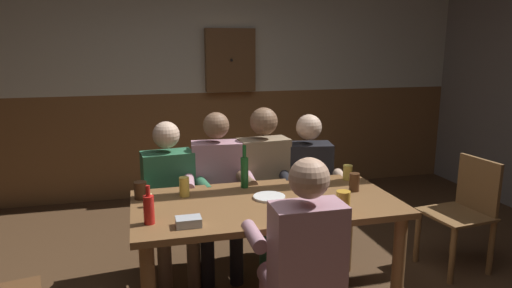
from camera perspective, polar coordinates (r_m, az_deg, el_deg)
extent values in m
cube|color=beige|center=(5.36, -6.60, 14.10)|extent=(6.24, 0.12, 1.45)
cube|color=brown|center=(5.48, -6.26, 0.18)|extent=(6.24, 0.12, 1.19)
cube|color=brown|center=(2.97, 1.25, -7.42)|extent=(1.68, 0.87, 0.04)
cylinder|color=brown|center=(3.12, 17.19, -14.70)|extent=(0.08, 0.08, 0.73)
cylinder|color=brown|center=(3.35, -13.49, -12.51)|extent=(0.08, 0.08, 0.73)
cylinder|color=brown|center=(3.68, 11.30, -10.04)|extent=(0.08, 0.08, 0.73)
cube|color=#33724C|center=(3.59, -10.83, -4.80)|extent=(0.40, 0.26, 0.49)
sphere|color=beige|center=(3.50, -11.08, 1.11)|extent=(0.20, 0.20, 0.20)
cylinder|color=#997F60|center=(3.55, -8.58, -8.78)|extent=(0.17, 0.40, 0.13)
cylinder|color=#997F60|center=(3.52, -11.97, -9.14)|extent=(0.17, 0.40, 0.13)
cylinder|color=#997F60|center=(3.48, -7.72, -14.03)|extent=(0.10, 0.10, 0.42)
cylinder|color=#997F60|center=(3.45, -11.23, -14.45)|extent=(0.10, 0.10, 0.42)
cylinder|color=#33724C|center=(3.39, -6.40, -5.25)|extent=(0.11, 0.29, 0.08)
cylinder|color=#33724C|center=(3.31, -13.85, -5.96)|extent=(0.11, 0.29, 0.08)
cube|color=#B78493|center=(3.62, -4.85, -4.00)|extent=(0.40, 0.24, 0.55)
sphere|color=brown|center=(3.53, -4.97, 2.32)|extent=(0.20, 0.20, 0.20)
cylinder|color=black|center=(3.57, -2.87, -8.54)|extent=(0.17, 0.41, 0.13)
cylinder|color=black|center=(3.55, -6.30, -8.69)|extent=(0.17, 0.41, 0.13)
cylinder|color=black|center=(3.49, -2.44, -13.84)|extent=(0.10, 0.10, 0.42)
cylinder|color=black|center=(3.48, -6.00, -14.03)|extent=(0.10, 0.10, 0.42)
cylinder|color=#B78493|center=(3.41, -0.80, -4.53)|extent=(0.11, 0.29, 0.08)
cylinder|color=#B78493|center=(3.37, -8.31, -4.84)|extent=(0.11, 0.29, 0.08)
cube|color=#997F60|center=(3.70, 0.95, -3.55)|extent=(0.41, 0.25, 0.55)
sphere|color=brown|center=(3.61, 0.97, 2.82)|extent=(0.22, 0.22, 0.22)
cylinder|color=#33724C|center=(3.69, 3.34, -7.80)|extent=(0.17, 0.40, 0.13)
cylinder|color=#33724C|center=(3.62, 0.13, -8.23)|extent=(0.17, 0.40, 0.13)
cylinder|color=#33724C|center=(3.63, 4.54, -12.79)|extent=(0.10, 0.10, 0.42)
cylinder|color=#33724C|center=(3.55, 1.25, -13.35)|extent=(0.10, 0.10, 0.42)
cylinder|color=#997F60|center=(3.56, 5.81, -3.78)|extent=(0.11, 0.29, 0.08)
cylinder|color=brown|center=(3.40, -1.17, -4.54)|extent=(0.11, 0.29, 0.08)
cube|color=black|center=(3.82, 6.43, -3.55)|extent=(0.41, 0.30, 0.49)
sphere|color=beige|center=(3.74, 6.57, 2.08)|extent=(0.21, 0.21, 0.21)
cylinder|color=black|center=(3.79, 8.28, -7.37)|extent=(0.19, 0.40, 0.13)
cylinder|color=black|center=(3.75, 5.16, -7.50)|extent=(0.19, 0.40, 0.13)
cylinder|color=black|center=(3.72, 8.81, -12.26)|extent=(0.10, 0.10, 0.42)
cylinder|color=black|center=(3.68, 5.59, -12.45)|extent=(0.10, 0.10, 0.42)
cylinder|color=beige|center=(3.62, 10.62, -4.19)|extent=(0.13, 0.29, 0.08)
cylinder|color=black|center=(3.54, 3.75, -4.42)|extent=(0.13, 0.29, 0.08)
cube|color=#B78493|center=(2.33, 6.35, -13.71)|extent=(0.36, 0.21, 0.54)
sphere|color=tan|center=(2.19, 6.60, -4.24)|extent=(0.20, 0.20, 0.20)
cylinder|color=#B78493|center=(2.61, 7.08, -16.96)|extent=(0.13, 0.41, 0.13)
cylinder|color=#B78493|center=(2.48, -0.25, -11.34)|extent=(0.08, 0.28, 0.08)
cylinder|color=#B78493|center=(2.60, 8.83, -10.30)|extent=(0.08, 0.28, 0.08)
cube|color=brown|center=(3.94, 23.53, -8.00)|extent=(0.49, 0.49, 0.02)
cube|color=brown|center=(4.01, 25.85, -4.54)|extent=(0.07, 0.40, 0.42)
cylinder|color=brown|center=(3.77, 23.16, -12.64)|extent=(0.04, 0.04, 0.44)
cylinder|color=brown|center=(4.03, 19.36, -10.73)|extent=(0.04, 0.04, 0.44)
cylinder|color=brown|center=(4.03, 27.12, -11.38)|extent=(0.04, 0.04, 0.44)
cylinder|color=brown|center=(4.27, 23.31, -9.70)|extent=(0.04, 0.04, 0.44)
cylinder|color=#F9E08C|center=(2.93, -13.08, -6.82)|extent=(0.04, 0.04, 0.08)
cube|color=#B2B7BC|center=(2.60, -8.36, -9.51)|extent=(0.14, 0.10, 0.05)
cylinder|color=white|center=(2.76, 5.43, -8.45)|extent=(0.27, 0.27, 0.01)
cylinder|color=white|center=(3.01, 1.65, -6.58)|extent=(0.21, 0.21, 0.01)
cylinder|color=#195923|center=(3.20, -1.44, -3.57)|extent=(0.05, 0.05, 0.21)
cylinder|color=#195923|center=(3.16, -1.45, -0.94)|extent=(0.03, 0.03, 0.09)
cylinder|color=red|center=(2.65, -13.13, -7.96)|extent=(0.06, 0.06, 0.16)
cylinder|color=red|center=(2.62, -13.25, -5.67)|extent=(0.02, 0.02, 0.06)
cylinder|color=#4C2D19|center=(3.08, -14.11, -5.59)|extent=(0.08, 0.08, 0.11)
cylinder|color=#E5C64C|center=(3.07, -8.87, -5.25)|extent=(0.07, 0.07, 0.13)
cylinder|color=#E5C64C|center=(3.46, 11.28, -3.48)|extent=(0.07, 0.07, 0.11)
cylinder|color=#4C2D19|center=(3.21, 12.09, -4.64)|extent=(0.07, 0.07, 0.12)
cylinder|color=gold|center=(2.75, 10.73, -7.25)|extent=(0.08, 0.08, 0.15)
cube|color=brown|center=(5.28, -3.22, 10.33)|extent=(0.56, 0.12, 0.70)
sphere|color=black|center=(5.21, -3.05, 10.31)|extent=(0.03, 0.03, 0.03)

